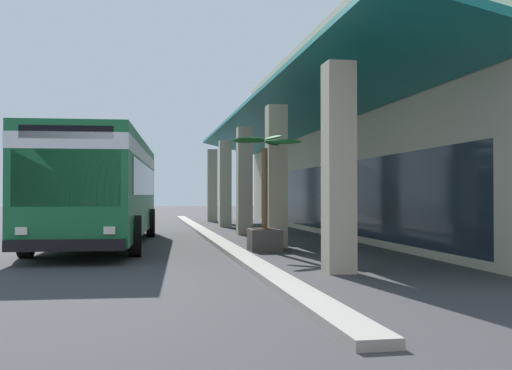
{
  "coord_description": "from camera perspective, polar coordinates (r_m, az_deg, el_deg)",
  "views": [
    {
      "loc": [
        20.66,
        1.52,
        1.5
      ],
      "look_at": [
        3.59,
        4.68,
        1.79
      ],
      "focal_mm": 41.76,
      "sensor_mm": 36.0,
      "label": 1
    }
  ],
  "objects": [
    {
      "name": "transit_bus",
      "position": [
        18.56,
        -14.51,
        0.17
      ],
      "size": [
        11.34,
        3.27,
        3.34
      ],
      "color": "#196638",
      "rests_on": "ground"
    },
    {
      "name": "curb_strip",
      "position": [
        22.31,
        -4.8,
        -4.64
      ],
      "size": [
        33.56,
        0.5,
        0.12
      ],
      "primitive_type": "cube",
      "color": "#9E998E",
      "rests_on": "ground"
    },
    {
      "name": "potted_palm",
      "position": [
        15.98,
        0.84,
        -3.44
      ],
      "size": [
        1.7,
        1.89,
        3.09
      ],
      "color": "#4C4742",
      "rests_on": "ground"
    },
    {
      "name": "plaza_building",
      "position": [
        25.24,
        17.6,
        4.75
      ],
      "size": [
        28.27,
        14.01,
        7.97
      ],
      "color": "#B2A88E",
      "rests_on": "ground"
    },
    {
      "name": "ground",
      "position": [
        21.7,
        6.94,
        -4.9
      ],
      "size": [
        120.0,
        120.0,
        0.0
      ],
      "primitive_type": "plane",
      "color": "#38383A"
    }
  ]
}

